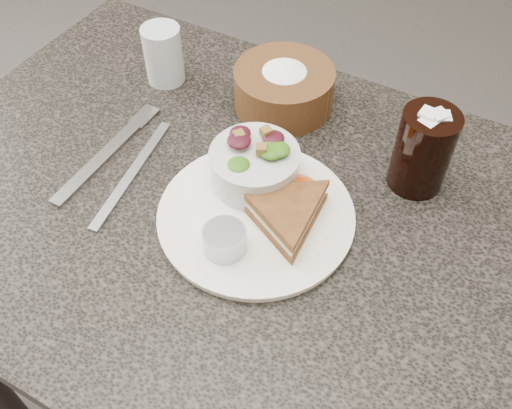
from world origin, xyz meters
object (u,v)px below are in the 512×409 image
at_px(sandwich, 286,212).
at_px(water_glass, 163,55).
at_px(dinner_plate, 256,216).
at_px(dressing_ramekin, 225,240).
at_px(salad_bowl, 255,161).
at_px(cola_glass, 424,147).
at_px(bread_basket, 284,82).
at_px(dining_table, 241,329).

xyz_separation_m(sandwich, water_glass, (-0.33, 0.19, 0.02)).
relative_size(dinner_plate, dressing_ramekin, 4.71).
bearing_deg(water_glass, salad_bowl, -29.36).
distance_m(dinner_plate, sandwich, 0.05).
distance_m(sandwich, cola_glass, 0.21).
bearing_deg(bread_basket, salad_bowl, -75.47).
bearing_deg(water_glass, bread_basket, 9.94).
height_order(bread_basket, water_glass, water_glass).
bearing_deg(salad_bowl, cola_glass, 30.92).
bearing_deg(dressing_ramekin, dining_table, 111.63).
relative_size(sandwich, dressing_ramekin, 2.57).
xyz_separation_m(salad_bowl, bread_basket, (-0.05, 0.18, -0.00)).
bearing_deg(water_glass, dinner_plate, -34.54).
xyz_separation_m(sandwich, cola_glass, (0.12, 0.17, 0.04)).
xyz_separation_m(dressing_ramekin, water_glass, (-0.28, 0.27, 0.02)).
xyz_separation_m(sandwich, bread_basket, (-0.12, 0.23, 0.01)).
height_order(sandwich, dressing_ramekin, sandwich).
xyz_separation_m(dinner_plate, cola_glass, (0.17, 0.17, 0.06)).
distance_m(dining_table, sandwich, 0.41).
distance_m(dinner_plate, salad_bowl, 0.08).
bearing_deg(sandwich, bread_basket, 144.31).
bearing_deg(sandwich, cola_glass, 79.60).
bearing_deg(cola_glass, dinner_plate, -133.84).
bearing_deg(dining_table, cola_glass, 38.14).
bearing_deg(bread_basket, dressing_ramekin, -76.63).
bearing_deg(dressing_ramekin, dinner_plate, 84.65).
height_order(sandwich, cola_glass, cola_glass).
xyz_separation_m(bread_basket, cola_glass, (0.25, -0.06, 0.02)).
relative_size(sandwich, bread_basket, 0.91).
height_order(salad_bowl, cola_glass, cola_glass).
xyz_separation_m(sandwich, salad_bowl, (-0.07, 0.05, 0.02)).
bearing_deg(dinner_plate, salad_bowl, 120.82).
bearing_deg(dining_table, dressing_ramekin, -68.37).
bearing_deg(dinner_plate, dining_table, 163.15).
distance_m(dining_table, dressing_ramekin, 0.41).
xyz_separation_m(dining_table, salad_bowl, (0.01, 0.04, 0.42)).
height_order(dinner_plate, cola_glass, cola_glass).
bearing_deg(cola_glass, bread_basket, 166.19).
xyz_separation_m(cola_glass, water_glass, (-0.45, 0.02, -0.02)).
bearing_deg(bread_basket, sandwich, -62.08).
bearing_deg(dinner_plate, cola_glass, 46.16).
height_order(salad_bowl, dressing_ramekin, salad_bowl).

